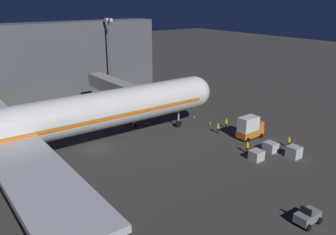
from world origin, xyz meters
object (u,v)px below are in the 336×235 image
(traffic_cone_nose_port, at_px, (210,123))
(ground_crew_by_belt_loader, at_px, (289,141))
(baggage_container_mid_row, at_px, (271,147))
(catering_truck, at_px, (250,127))
(pushback_tug, at_px, (307,217))
(baggage_container_spare, at_px, (294,152))
(ground_crew_walking_aft, at_px, (218,128))
(airliner_at_gate, at_px, (4,130))
(traffic_cone_nose_starboard, at_px, (194,116))
(jet_bridge, at_px, (119,89))
(ground_crew_under_port_wing, at_px, (226,123))
(apron_floodlight_mast, at_px, (110,52))
(baggage_container_near_belt, at_px, (256,155))
(ground_crew_near_nose_gear, at_px, (247,147))

(traffic_cone_nose_port, bearing_deg, ground_crew_by_belt_loader, -170.47)
(baggage_container_mid_row, distance_m, traffic_cone_nose_port, 14.10)
(catering_truck, relative_size, pushback_tug, 1.66)
(baggage_container_spare, distance_m, ground_crew_walking_aft, 13.36)
(airliner_at_gate, distance_m, baggage_container_mid_row, 36.76)
(ground_crew_walking_aft, height_order, traffic_cone_nose_starboard, ground_crew_walking_aft)
(traffic_cone_nose_starboard, bearing_deg, pushback_tug, 158.85)
(jet_bridge, xyz_separation_m, ground_crew_under_port_wing, (-15.34, -12.35, -4.80))
(airliner_at_gate, height_order, traffic_cone_nose_starboard, airliner_at_gate)
(apron_floodlight_mast, height_order, baggage_container_mid_row, apron_floodlight_mast)
(traffic_cone_nose_starboard, bearing_deg, baggage_container_near_belt, 165.54)
(pushback_tug, distance_m, ground_crew_under_port_wing, 27.53)
(jet_bridge, xyz_separation_m, catering_truck, (-20.79, -12.16, -3.96))
(jet_bridge, height_order, traffic_cone_nose_port, jet_bridge)
(baggage_container_spare, bearing_deg, airliner_at_gate, 59.73)
(apron_floodlight_mast, bearing_deg, baggage_container_mid_row, -174.41)
(baggage_container_near_belt, relative_size, ground_crew_under_port_wing, 0.93)
(ground_crew_by_belt_loader, height_order, traffic_cone_nose_starboard, ground_crew_by_belt_loader)
(baggage_container_near_belt, bearing_deg, traffic_cone_nose_starboard, -14.46)
(jet_bridge, height_order, baggage_container_mid_row, jet_bridge)
(baggage_container_spare, xyz_separation_m, traffic_cone_nose_starboard, (21.77, 0.00, -0.57))
(ground_crew_under_port_wing, bearing_deg, catering_truck, 178.05)
(apron_floodlight_mast, bearing_deg, pushback_tug, 172.47)
(ground_crew_by_belt_loader, bearing_deg, traffic_cone_nose_starboard, 7.37)
(baggage_container_spare, bearing_deg, traffic_cone_nose_port, 0.01)
(traffic_cone_nose_port, bearing_deg, apron_floodlight_mast, 10.29)
(apron_floodlight_mast, relative_size, ground_crew_by_belt_loader, 9.78)
(ground_crew_walking_aft, bearing_deg, baggage_container_spare, -170.96)
(airliner_at_gate, xyz_separation_m, ground_crew_walking_aft, (-6.37, -31.43, -4.75))
(catering_truck, relative_size, baggage_container_mid_row, 2.49)
(ground_crew_near_nose_gear, bearing_deg, airliner_at_gate, 63.59)
(ground_crew_near_nose_gear, height_order, ground_crew_by_belt_loader, ground_crew_by_belt_loader)
(ground_crew_under_port_wing, bearing_deg, baggage_container_near_belt, 153.65)
(baggage_container_near_belt, xyz_separation_m, traffic_cone_nose_port, (14.77, -4.94, -0.44))
(apron_floodlight_mast, relative_size, baggage_container_spare, 9.85)
(traffic_cone_nose_port, bearing_deg, ground_crew_under_port_wing, -166.64)
(apron_floodlight_mast, bearing_deg, jet_bridge, 157.22)
(catering_truck, height_order, ground_crew_by_belt_loader, catering_truck)
(airliner_at_gate, xyz_separation_m, baggage_container_spare, (-19.57, -33.53, -4.90))
(catering_truck, xyz_separation_m, baggage_container_mid_row, (-5.38, 1.53, -1.15))
(airliner_at_gate, distance_m, apron_floodlight_mast, 38.49)
(traffic_cone_nose_port, bearing_deg, baggage_container_near_belt, 161.49)
(traffic_cone_nose_port, bearing_deg, catering_truck, -176.15)
(airliner_at_gate, xyz_separation_m, baggage_container_near_belt, (-16.97, -28.58, -5.03))
(catering_truck, bearing_deg, ground_crew_near_nose_gear, 127.94)
(baggage_container_near_belt, height_order, traffic_cone_nose_port, baggage_container_near_belt)
(catering_truck, xyz_separation_m, baggage_container_spare, (-8.69, 0.58, -1.01))
(airliner_at_gate, distance_m, traffic_cone_nose_starboard, 34.04)
(ground_crew_near_nose_gear, relative_size, ground_crew_under_port_wing, 0.95)
(pushback_tug, distance_m, baggage_container_near_belt, 14.68)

